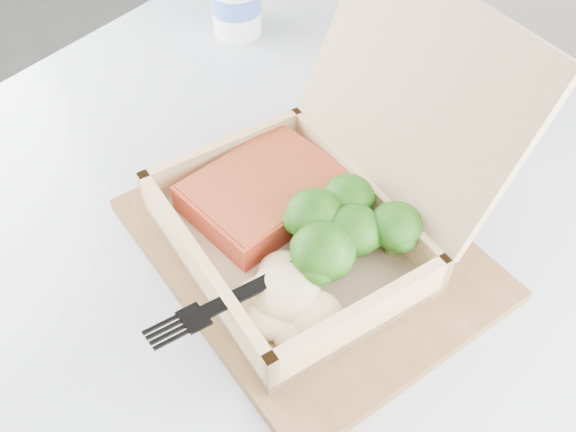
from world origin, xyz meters
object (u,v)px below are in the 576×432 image
at_px(paper_cup, 236,2).
at_px(serving_tray, 308,248).
at_px(cafe_table, 282,340).
at_px(takeout_container, 328,190).

bearing_deg(paper_cup, serving_tray, -54.22).
relative_size(cafe_table, takeout_container, 3.00).
distance_m(serving_tray, takeout_container, 0.06).
distance_m(serving_tray, paper_cup, 0.38).
distance_m(cafe_table, paper_cup, 0.43).
relative_size(takeout_container, paper_cup, 4.26).
xyz_separation_m(takeout_container, paper_cup, (-0.23, 0.28, -0.02)).
xyz_separation_m(cafe_table, serving_tray, (0.03, -0.01, 0.20)).
bearing_deg(cafe_table, paper_cup, 122.49).
xyz_separation_m(cafe_table, paper_cup, (-0.19, 0.30, 0.23)).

